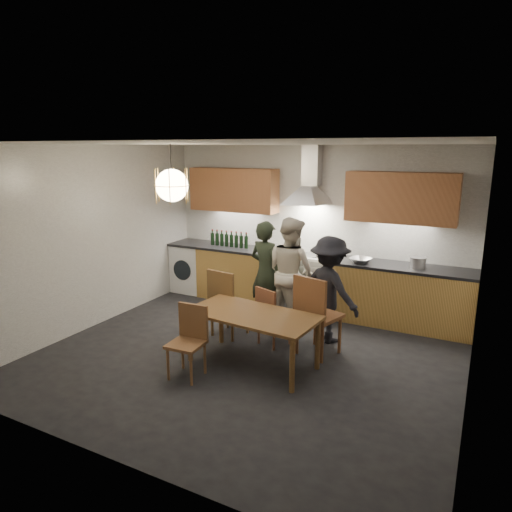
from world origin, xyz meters
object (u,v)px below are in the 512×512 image
at_px(person_left, 266,272).
at_px(person_right, 329,289).
at_px(dining_table, 252,319).
at_px(person_mid, 291,272).
at_px(chair_back_left, 226,299).
at_px(mixing_bowl, 361,260).
at_px(stock_pot, 418,263).
at_px(chair_front, 189,336).
at_px(wine_bottles, 229,239).

xyz_separation_m(person_left, person_right, (1.04, -0.22, -0.05)).
bearing_deg(dining_table, person_mid, 99.61).
bearing_deg(chair_back_left, mixing_bowl, -128.08).
distance_m(person_left, stock_pot, 2.16).
bearing_deg(dining_table, person_right, 67.89).
distance_m(dining_table, person_right, 1.26).
height_order(person_left, stock_pot, person_left).
height_order(chair_back_left, person_mid, person_mid).
bearing_deg(stock_pot, mixing_bowl, -175.92).
bearing_deg(chair_back_left, chair_front, 106.91).
bearing_deg(person_left, stock_pot, -143.99).
xyz_separation_m(mixing_bowl, wine_bottles, (-2.31, 0.10, 0.10)).
bearing_deg(chair_front, wine_bottles, 107.83).
relative_size(dining_table, wine_bottles, 2.20).
relative_size(dining_table, person_right, 1.12).
xyz_separation_m(chair_back_left, stock_pot, (2.26, 1.50, 0.43)).
xyz_separation_m(person_mid, wine_bottles, (-1.45, 0.72, 0.23)).
bearing_deg(stock_pot, person_left, -159.57).
distance_m(person_left, mixing_bowl, 1.41).
relative_size(person_mid, mixing_bowl, 5.19).
distance_m(person_mid, stock_pot, 1.79).
height_order(chair_back_left, chair_front, chair_back_left).
height_order(chair_back_left, mixing_bowl, mixing_bowl).
height_order(dining_table, chair_front, chair_front).
height_order(person_right, wine_bottles, person_right).
relative_size(chair_front, wine_bottles, 1.12).
xyz_separation_m(chair_front, person_right, (1.10, 1.65, 0.25)).
relative_size(person_left, person_right, 1.07).
bearing_deg(person_right, wine_bottles, -1.46).
bearing_deg(person_mid, stock_pot, -133.11).
bearing_deg(person_right, chair_front, 80.06).
xyz_separation_m(dining_table, wine_bottles, (-1.56, 2.12, 0.46)).
bearing_deg(person_right, stock_pot, -111.15).
relative_size(dining_table, person_mid, 1.00).
relative_size(chair_front, person_left, 0.54).
distance_m(stock_pot, wine_bottles, 3.11).
height_order(chair_front, person_mid, person_mid).
relative_size(person_right, wine_bottles, 1.96).
height_order(mixing_bowl, stock_pot, stock_pot).
relative_size(person_left, wine_bottles, 2.09).
xyz_separation_m(person_right, stock_pot, (0.97, 0.97, 0.26)).
xyz_separation_m(dining_table, mixing_bowl, (0.75, 2.02, 0.36)).
distance_m(chair_front, person_mid, 2.01).
height_order(chair_back_left, person_left, person_left).
bearing_deg(chair_back_left, stock_pot, -139.08).
relative_size(person_left, mixing_bowl, 4.96).
bearing_deg(stock_pot, dining_table, -126.62).
height_order(chair_front, person_right, person_right).
height_order(dining_table, chair_back_left, chair_back_left).
xyz_separation_m(chair_front, mixing_bowl, (1.28, 2.56, 0.47)).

